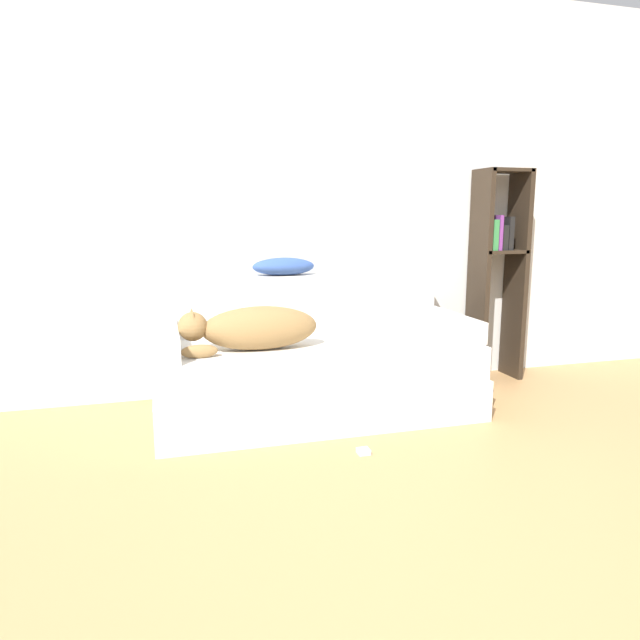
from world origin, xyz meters
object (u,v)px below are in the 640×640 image
bookshelf (498,263)px  power_adapter (363,451)px  dog (252,328)px  couch (316,378)px  laptop (361,340)px  throw_pillow (284,266)px

bookshelf → power_adapter: bookshelf is taller
power_adapter → dog: bearing=130.0°
couch → laptop: laptop is taller
laptop → power_adapter: laptop is taller
couch → throw_pillow: 0.75m
throw_pillow → bookshelf: size_ratio=0.27×
throw_pillow → power_adapter: size_ratio=6.60×
dog → throw_pillow: bearing=58.5°
power_adapter → throw_pillow: bearing=100.1°
laptop → dog: bearing=-173.1°
throw_pillow → power_adapter: 1.34m
dog → couch: bearing=14.4°
couch → laptop: (0.26, -0.06, 0.23)m
couch → laptop: bearing=-13.5°
couch → laptop: size_ratio=6.05×
bookshelf → power_adapter: 1.94m
laptop → throw_pillow: (-0.38, 0.42, 0.41)m
dog → laptop: bearing=3.3°
couch → throw_pillow: bearing=107.3°
laptop → couch: bearing=170.1°
bookshelf → power_adapter: (-1.40, -1.05, -0.84)m
throw_pillow → bookshelf: 1.58m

